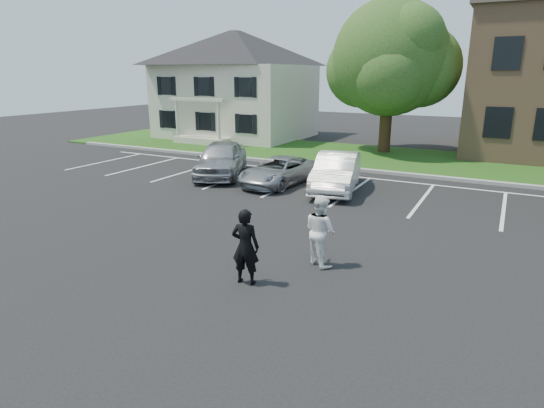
% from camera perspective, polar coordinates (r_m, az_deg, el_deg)
% --- Properties ---
extents(ground_plane, '(90.00, 90.00, 0.00)m').
position_cam_1_polar(ground_plane, '(11.89, -2.26, -6.99)').
color(ground_plane, black).
rests_on(ground_plane, ground).
extents(curb, '(40.00, 0.30, 0.15)m').
position_cam_1_polar(curb, '(22.61, 13.13, 3.99)').
color(curb, gray).
rests_on(curb, ground).
extents(grass_strip, '(44.00, 8.00, 0.08)m').
position_cam_1_polar(grass_strip, '(26.44, 15.39, 5.47)').
color(grass_strip, '#243F10').
rests_on(grass_strip, ground).
extents(stall_lines, '(34.00, 5.36, 0.01)m').
position_cam_1_polar(stall_lines, '(19.42, 14.75, 1.70)').
color(stall_lines, silver).
rests_on(stall_lines, ground).
extents(house, '(10.30, 9.22, 7.60)m').
position_cam_1_polar(house, '(34.77, -4.54, 14.69)').
color(house, beige).
rests_on(house, ground).
extents(tree, '(7.80, 7.20, 8.80)m').
position_cam_1_polar(tree, '(28.27, 14.81, 17.00)').
color(tree, black).
rests_on(tree, ground).
extents(man_black_suit, '(0.71, 0.53, 1.78)m').
position_cam_1_polar(man_black_suit, '(10.32, -3.36, -5.36)').
color(man_black_suit, black).
rests_on(man_black_suit, ground).
extents(man_white_shirt, '(1.09, 1.02, 1.78)m').
position_cam_1_polar(man_white_shirt, '(11.37, 6.08, -3.34)').
color(man_white_shirt, white).
rests_on(man_white_shirt, ground).
extents(car_silver_west, '(3.62, 5.17, 1.63)m').
position_cam_1_polar(car_silver_west, '(21.40, -6.39, 5.66)').
color(car_silver_west, '#A5A6AA').
rests_on(car_silver_west, ground).
extents(car_silver_minivan, '(2.37, 4.41, 1.18)m').
position_cam_1_polar(car_silver_minivan, '(19.67, 0.84, 4.16)').
color(car_silver_minivan, '#9A9CA1').
rests_on(car_silver_minivan, ground).
extents(car_white_sedan, '(2.54, 4.83, 1.51)m').
position_cam_1_polar(car_white_sedan, '(18.82, 8.07, 3.98)').
color(car_white_sedan, silver).
rests_on(car_white_sedan, ground).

